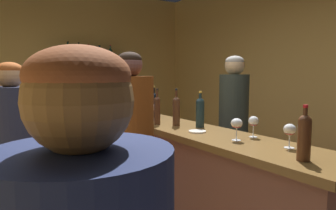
{
  "coord_description": "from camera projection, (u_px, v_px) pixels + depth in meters",
  "views": [
    {
      "loc": [
        -1.0,
        -2.01,
        1.48
      ],
      "look_at": [
        0.58,
        0.42,
        1.19
      ],
      "focal_mm": 32.47,
      "sensor_mm": 36.0,
      "label": 1
    }
  ],
  "objects": [
    {
      "name": "patron_tall",
      "position": [
        99.0,
        136.0,
        2.76
      ],
      "size": [
        0.36,
        0.36,
        1.68
      ],
      "rotation": [
        0.0,
        0.0,
        -1.13
      ],
      "color": "maroon",
      "rests_on": "ground"
    },
    {
      "name": "wall_back",
      "position": [
        42.0,
        75.0,
        5.03
      ],
      "size": [
        5.39,
        0.12,
        2.96
      ],
      "primitive_type": "cube",
      "color": "tan",
      "rests_on": "ground"
    },
    {
      "name": "wine_glass_front",
      "position": [
        152.0,
        109.0,
        3.09
      ],
      "size": [
        0.07,
        0.07,
        0.17
      ],
      "color": "white",
      "rests_on": "bar_counter"
    },
    {
      "name": "wine_glass_spare",
      "position": [
        253.0,
        122.0,
        2.25
      ],
      "size": [
        0.08,
        0.08,
        0.16
      ],
      "color": "white",
      "rests_on": "bar_counter"
    },
    {
      "name": "bar_counter",
      "position": [
        204.0,
        191.0,
        2.53
      ],
      "size": [
        0.54,
        2.42,
        1.02
      ],
      "color": "brown",
      "rests_on": "ground"
    },
    {
      "name": "wine_glass_mid",
      "position": [
        290.0,
        131.0,
        1.92
      ],
      "size": [
        0.08,
        0.08,
        0.16
      ],
      "color": "white",
      "rests_on": "bar_counter"
    },
    {
      "name": "wine_glass_rear",
      "position": [
        237.0,
        124.0,
        2.14
      ],
      "size": [
        0.08,
        0.08,
        0.16
      ],
      "color": "white",
      "rests_on": "bar_counter"
    },
    {
      "name": "display_bottle_midleft",
      "position": [
        79.0,
        53.0,
        5.04
      ],
      "size": [
        0.07,
        0.07,
        0.31
      ],
      "color": "#1A3E1C",
      "rests_on": "display_cabinet"
    },
    {
      "name": "bartender",
      "position": [
        233.0,
        125.0,
        3.29
      ],
      "size": [
        0.32,
        0.32,
        1.68
      ],
      "rotation": [
        0.0,
        0.0,
        3.4
      ],
      "color": "brown",
      "rests_on": "ground"
    },
    {
      "name": "wall_right",
      "position": [
        333.0,
        75.0,
        3.67
      ],
      "size": [
        0.12,
        6.75,
        2.96
      ],
      "primitive_type": "cube",
      "color": "tan",
      "rests_on": "ground"
    },
    {
      "name": "patron_near_entrance",
      "position": [
        131.0,
        158.0,
        2.13
      ],
      "size": [
        0.33,
        0.33,
        1.64
      ],
      "rotation": [
        0.0,
        0.0,
        -0.1
      ],
      "color": "#AEA493",
      "rests_on": "ground"
    },
    {
      "name": "display_bottle_midright",
      "position": [
        100.0,
        54.0,
        5.24
      ],
      "size": [
        0.08,
        0.08,
        0.3
      ],
      "color": "#182B35",
      "rests_on": "display_cabinet"
    },
    {
      "name": "display_bottle_right",
      "position": [
        110.0,
        54.0,
        5.35
      ],
      "size": [
        0.07,
        0.07,
        0.3
      ],
      "color": "#264832",
      "rests_on": "display_cabinet"
    },
    {
      "name": "flower_arrangement",
      "position": [
        139.0,
        100.0,
        3.03
      ],
      "size": [
        0.16,
        0.15,
        0.41
      ],
      "color": "#394D67",
      "rests_on": "bar_counter"
    },
    {
      "name": "display_bottle_center",
      "position": [
        89.0,
        54.0,
        5.13
      ],
      "size": [
        0.07,
        0.07,
        0.28
      ],
      "color": "#472B1F",
      "rests_on": "display_cabinet"
    },
    {
      "name": "display_bottle_left",
      "position": [
        68.0,
        52.0,
        4.95
      ],
      "size": [
        0.07,
        0.07,
        0.31
      ],
      "color": "#183A26",
      "rests_on": "display_cabinet"
    },
    {
      "name": "wine_bottle_merlot",
      "position": [
        176.0,
        110.0,
        2.76
      ],
      "size": [
        0.07,
        0.07,
        0.34
      ],
      "color": "#472A19",
      "rests_on": "bar_counter"
    },
    {
      "name": "wine_bottle_chardonnay",
      "position": [
        157.0,
        109.0,
        2.84
      ],
      "size": [
        0.06,
        0.06,
        0.34
      ],
      "color": "#452617",
      "rests_on": "bar_counter"
    },
    {
      "name": "wine_bottle_riesling",
      "position": [
        304.0,
        135.0,
        1.63
      ],
      "size": [
        0.07,
        0.07,
        0.3
      ],
      "color": "#4E2C18",
      "rests_on": "bar_counter"
    },
    {
      "name": "display_cabinet",
      "position": [
        91.0,
        109.0,
        5.23
      ],
      "size": [
        1.17,
        0.4,
        1.71
      ],
      "color": "#3B2F18",
      "rests_on": "ground"
    },
    {
      "name": "wine_bottle_syrah",
      "position": [
        154.0,
        103.0,
        3.31
      ],
      "size": [
        0.07,
        0.07,
        0.34
      ],
      "color": "black",
      "rests_on": "bar_counter"
    },
    {
      "name": "patron_redhead",
      "position": [
        46.0,
        130.0,
        2.94
      ],
      "size": [
        0.33,
        0.33,
        1.7
      ],
      "rotation": [
        0.0,
        0.0,
        -1.16
      ],
      "color": "#1C3245",
      "rests_on": "ground"
    },
    {
      "name": "cheese_plate",
      "position": [
        197.0,
        131.0,
        2.46
      ],
      "size": [
        0.14,
        0.14,
        0.01
      ],
      "primitive_type": "cylinder",
      "color": "white",
      "rests_on": "bar_counter"
    },
    {
      "name": "patron_in_navy",
      "position": [
        14.0,
        167.0,
        2.08
      ],
      "size": [
        0.35,
        0.35,
        1.57
      ],
      "rotation": [
        0.0,
        0.0,
        -0.29
      ],
      "color": "maroon",
      "rests_on": "ground"
    },
    {
      "name": "wine_bottle_malbec",
      "position": [
        200.0,
        111.0,
        2.67
      ],
      "size": [
        0.07,
        0.07,
        0.32
      ],
      "color": "#1A2E32",
      "rests_on": "bar_counter"
    }
  ]
}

